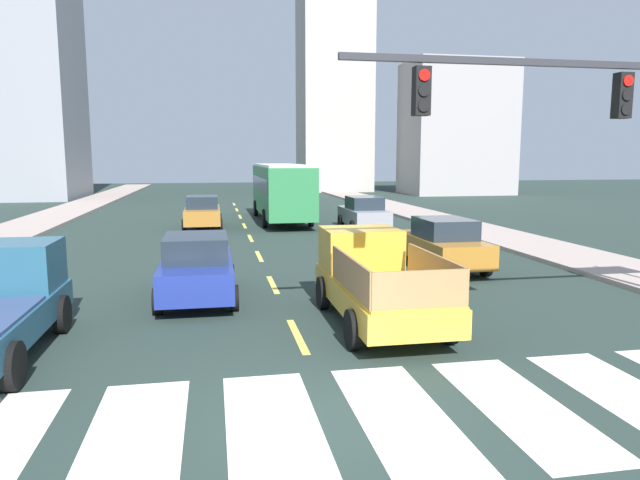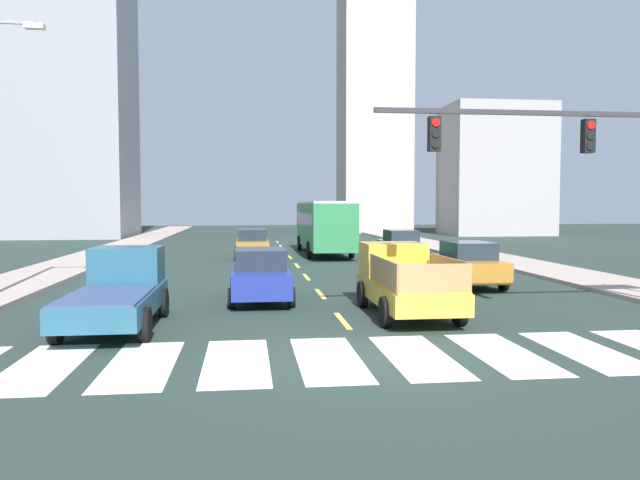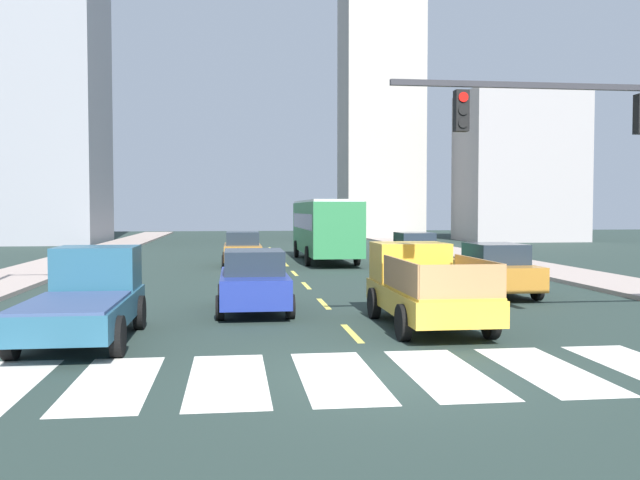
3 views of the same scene
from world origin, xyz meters
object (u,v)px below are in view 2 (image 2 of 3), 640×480
(sedan_mid, at_px, (400,245))
(sedan_far, at_px, (467,264))
(pickup_stakebed, at_px, (403,281))
(pickup_dark, at_px, (119,290))
(sedan_near_left, at_px, (252,244))
(city_bus, at_px, (324,223))
(traffic_signal_gantry, at_px, (632,161))
(sedan_near_right, at_px, (260,275))

(sedan_mid, distance_m, sedan_far, 10.89)
(pickup_stakebed, xyz_separation_m, pickup_dark, (-7.79, -0.86, -0.02))
(pickup_dark, distance_m, sedan_near_left, 19.52)
(pickup_dark, xyz_separation_m, sedan_near_left, (3.65, 19.17, -0.06))
(pickup_dark, height_order, sedan_near_left, pickup_dark)
(city_bus, xyz_separation_m, traffic_signal_gantry, (4.87, -23.57, 2.28))
(sedan_mid, height_order, sedan_far, same)
(sedan_far, bearing_deg, pickup_stakebed, -128.30)
(traffic_signal_gantry, bearing_deg, pickup_dark, 172.09)
(pickup_dark, height_order, sedan_far, pickup_dark)
(city_bus, bearing_deg, sedan_near_right, -102.21)
(traffic_signal_gantry, bearing_deg, city_bus, 101.68)
(sedan_near_right, xyz_separation_m, traffic_signal_gantry, (9.26, -5.31, 3.38))
(pickup_dark, xyz_separation_m, city_bus, (8.13, 21.76, 1.03))
(sedan_far, bearing_deg, pickup_dark, -154.25)
(sedan_far, height_order, traffic_signal_gantry, traffic_signal_gantry)
(pickup_stakebed, distance_m, traffic_signal_gantry, 6.72)
(sedan_mid, height_order, sedan_near_left, same)
(pickup_dark, bearing_deg, city_bus, 68.38)
(city_bus, height_order, sedan_near_left, city_bus)
(pickup_stakebed, distance_m, sedan_far, 6.63)
(sedan_mid, relative_size, traffic_signal_gantry, 0.44)
(sedan_near_left, bearing_deg, sedan_far, -56.79)
(traffic_signal_gantry, bearing_deg, sedan_mid, 93.43)
(city_bus, height_order, sedan_near_right, city_bus)
(sedan_near_left, bearing_deg, pickup_stakebed, -75.87)
(sedan_near_right, relative_size, traffic_signal_gantry, 0.44)
(sedan_near_left, height_order, sedan_far, same)
(sedan_near_left, distance_m, traffic_signal_gantry, 23.22)
(sedan_near_left, relative_size, traffic_signal_gantry, 0.44)
(sedan_near_left, xyz_separation_m, traffic_signal_gantry, (9.36, -20.98, 3.38))
(city_bus, xyz_separation_m, sedan_far, (3.56, -15.55, -1.09))
(pickup_dark, relative_size, sedan_near_left, 1.18)
(city_bus, bearing_deg, pickup_dark, -109.19)
(pickup_dark, distance_m, city_bus, 23.25)
(pickup_dark, distance_m, traffic_signal_gantry, 13.54)
(sedan_near_left, xyz_separation_m, sedan_near_right, (0.10, -15.68, 0.00))
(pickup_dark, bearing_deg, sedan_near_left, 78.11)
(pickup_dark, height_order, sedan_mid, pickup_dark)
(sedan_mid, bearing_deg, sedan_near_left, 167.75)
(city_bus, relative_size, sedan_near_right, 2.45)
(sedan_near_right, bearing_deg, sedan_far, 19.42)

